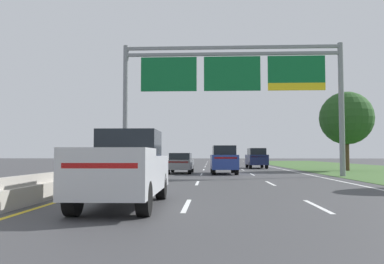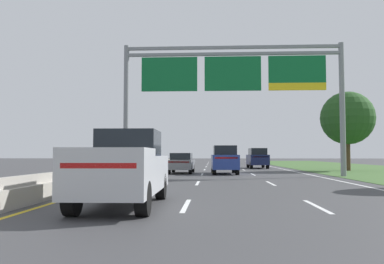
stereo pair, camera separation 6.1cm
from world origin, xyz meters
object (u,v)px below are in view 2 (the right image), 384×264
object	(u,v)px
overhead_sign_gantry	(233,81)
pickup_truck_silver	(124,168)
car_navy_right_lane_suv	(257,158)
car_blue_centre_lane_suv	(224,159)
roadside_tree_mid	(347,118)
car_grey_left_lane_sedan	(181,163)

from	to	relation	value
overhead_sign_gantry	pickup_truck_silver	xyz separation A→B (m)	(-3.90, -15.93, -5.40)
pickup_truck_silver	car_navy_right_lane_suv	xyz separation A→B (m)	(7.25, 31.48, 0.02)
car_navy_right_lane_suv	car_blue_centre_lane_suv	xyz separation A→B (m)	(-3.83, -12.40, 0.00)
car_navy_right_lane_suv	car_blue_centre_lane_suv	distance (m)	12.98
pickup_truck_silver	roadside_tree_mid	world-z (taller)	roadside_tree_mid
roadside_tree_mid	car_grey_left_lane_sedan	bearing A→B (deg)	-160.26
overhead_sign_gantry	pickup_truck_silver	bearing A→B (deg)	-103.77
roadside_tree_mid	pickup_truck_silver	bearing A→B (deg)	-120.14
car_grey_left_lane_sedan	roadside_tree_mid	bearing A→B (deg)	-69.17
car_navy_right_lane_suv	overhead_sign_gantry	bearing A→B (deg)	166.72
pickup_truck_silver	roadside_tree_mid	bearing A→B (deg)	-30.97
car_navy_right_lane_suv	car_grey_left_lane_sedan	distance (m)	13.58
car_navy_right_lane_suv	pickup_truck_silver	bearing A→B (deg)	165.89
pickup_truck_silver	car_blue_centre_lane_suv	world-z (taller)	pickup_truck_silver
car_grey_left_lane_sedan	pickup_truck_silver	bearing A→B (deg)	-179.18
overhead_sign_gantry	car_navy_right_lane_suv	world-z (taller)	overhead_sign_gantry
roadside_tree_mid	car_blue_centre_lane_suv	bearing A→B (deg)	-151.56
car_navy_right_lane_suv	roadside_tree_mid	world-z (taller)	roadside_tree_mid
car_navy_right_lane_suv	car_blue_centre_lane_suv	size ratio (longest dim) A/B	1.00
overhead_sign_gantry	roadside_tree_mid	size ratio (longest dim) A/B	2.12
car_grey_left_lane_sedan	car_blue_centre_lane_suv	bearing A→B (deg)	-103.33
overhead_sign_gantry	car_grey_left_lane_sedan	world-z (taller)	overhead_sign_gantry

